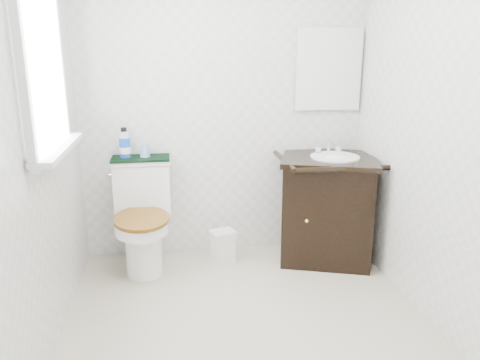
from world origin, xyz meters
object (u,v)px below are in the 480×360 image
object	(u,v)px
vanity	(327,206)
mouthwash_bottle	(125,144)
trash_bin	(223,246)
cup	(145,151)
toilet	(143,222)

from	to	relation	value
vanity	mouthwash_bottle	distance (m)	1.61
trash_bin	cup	world-z (taller)	cup
toilet	cup	bearing A→B (deg)	75.28
cup	toilet	bearing A→B (deg)	-104.72
vanity	cup	bearing A→B (deg)	172.00
toilet	vanity	size ratio (longest dim) A/B	0.88
vanity	mouthwash_bottle	xyz separation A→B (m)	(-1.52, 0.20, 0.50)
vanity	trash_bin	world-z (taller)	vanity
mouthwash_bottle	cup	distance (m)	0.15
mouthwash_bottle	cup	world-z (taller)	mouthwash_bottle
trash_bin	vanity	bearing A→B (deg)	-1.85
toilet	vanity	world-z (taller)	vanity
trash_bin	mouthwash_bottle	xyz separation A→B (m)	(-0.70, 0.17, 0.79)
toilet	trash_bin	xyz separation A→B (m)	(0.59, -0.04, -0.22)
vanity	cup	xyz separation A→B (m)	(-1.38, 0.19, 0.44)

